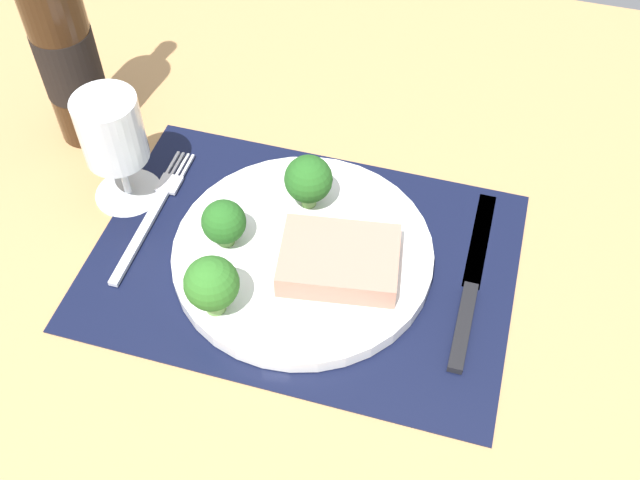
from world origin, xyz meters
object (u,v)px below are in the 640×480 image
at_px(plate, 303,254).
at_px(wine_glass, 113,136).
at_px(steak, 339,260).
at_px(wine_bottle, 65,50).
at_px(knife, 470,290).
at_px(fork, 153,213).

relative_size(plate, wine_glass, 1.99).
xyz_separation_m(steak, wine_bottle, (-0.34, 0.13, 0.08)).
xyz_separation_m(knife, wine_glass, (-0.38, 0.03, 0.08)).
xyz_separation_m(plate, steak, (0.04, -0.01, 0.02)).
distance_m(knife, wine_bottle, 0.50).
bearing_deg(wine_bottle, steak, -21.16).
relative_size(fork, wine_bottle, 0.59).
height_order(plate, knife, plate).
xyz_separation_m(knife, wine_bottle, (-0.47, 0.11, 0.11)).
xyz_separation_m(wine_bottle, wine_glass, (0.09, -0.08, -0.03)).
height_order(plate, wine_bottle, wine_bottle).
relative_size(plate, steak, 2.30).
height_order(fork, wine_bottle, wine_bottle).
height_order(steak, fork, steak).
xyz_separation_m(fork, wine_glass, (-0.04, 0.02, 0.08)).
distance_m(fork, wine_glass, 0.09).
height_order(fork, wine_glass, wine_glass).
distance_m(plate, fork, 0.17).
distance_m(steak, knife, 0.13).
relative_size(steak, wine_bottle, 0.36).
distance_m(wine_bottle, wine_glass, 0.12).
xyz_separation_m(fork, knife, (0.34, -0.01, 0.00)).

